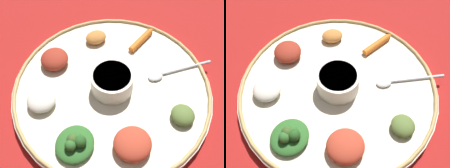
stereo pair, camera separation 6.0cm
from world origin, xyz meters
The scene contains 12 objects.
ground_plane centered at (0.00, 0.00, 0.00)m, with size 2.40×2.40×0.00m, color maroon.
platter centered at (0.00, 0.00, 0.01)m, with size 0.44×0.44×0.02m, color beige.
platter_rim centered at (0.00, 0.00, 0.02)m, with size 0.44×0.44×0.01m, color tan.
center_bowl centered at (0.00, 0.00, 0.05)m, with size 0.09×0.09×0.05m.
spoon centered at (0.14, 0.00, 0.03)m, with size 0.16×0.03×0.01m.
greens_pile centered at (-0.10, -0.11, 0.04)m, with size 0.11×0.11×0.04m.
carrot_near_spoon centered at (0.11, 0.12, 0.03)m, with size 0.09×0.07×0.02m.
mound_beet centered at (-0.11, 0.10, 0.04)m, with size 0.07×0.06×0.03m, color maroon.
mound_collards centered at (0.12, -0.11, 0.03)m, with size 0.05×0.05×0.03m, color #567033.
mound_berbere_red centered at (0.00, -0.14, 0.04)m, with size 0.07×0.07×0.03m, color #B73D28.
mound_squash centered at (0.00, 0.15, 0.03)m, with size 0.05×0.04×0.02m, color #C67A38.
mound_rice_white centered at (-0.15, 0.00, 0.04)m, with size 0.06×0.06×0.03m, color silver.
Camera 2 is at (-0.03, -0.34, 0.53)m, focal length 44.16 mm.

